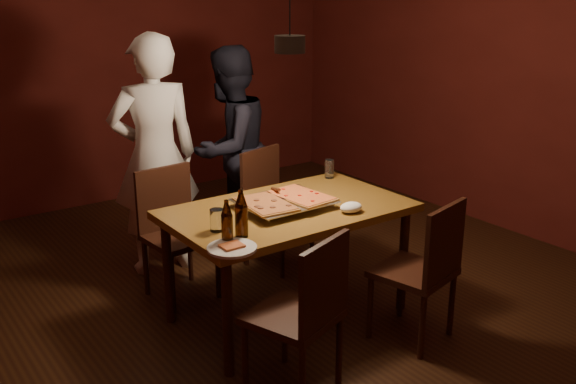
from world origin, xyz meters
TOP-DOWN VIEW (x-y plane):
  - room_shell at (0.00, 0.00)m, footprint 6.00×6.00m
  - dining_table at (-0.01, 0.01)m, footprint 1.50×0.90m
  - chair_far_left at (-0.45, 0.74)m, footprint 0.45×0.45m
  - chair_far_right at (0.39, 0.79)m, footprint 0.51×0.51m
  - chair_near_left at (-0.43, -0.75)m, footprint 0.54×0.54m
  - chair_near_right at (0.46, -0.74)m, footprint 0.51×0.51m
  - pizza_tray at (-0.03, 0.02)m, footprint 0.59×0.50m
  - pizza_meat at (-0.18, 0.01)m, footprint 0.30×0.43m
  - pizza_cheese at (0.09, 0.01)m, footprint 0.31×0.45m
  - spatula at (-0.02, 0.04)m, footprint 0.14×0.25m
  - beer_bottle_a at (-0.61, -0.26)m, footprint 0.06×0.06m
  - beer_bottle_b at (-0.50, -0.24)m, footprint 0.07×0.07m
  - water_glass_left at (-0.57, -0.09)m, footprint 0.08×0.08m
  - water_glass_right at (0.61, 0.36)m, footprint 0.07×0.07m
  - plate_slice at (-0.64, -0.37)m, footprint 0.26×0.26m
  - napkin at (0.25, -0.29)m, footprint 0.15×0.11m
  - diner_white at (-0.36, 1.18)m, footprint 0.72×0.54m
  - diner_dark at (0.33, 1.28)m, footprint 0.98×0.89m
  - pendant_lamp at (0.00, 0.00)m, footprint 0.18×0.18m

SIDE VIEW (x-z plane):
  - chair_far_left at x=-0.45m, z-range 0.29..0.78m
  - chair_far_right at x=0.39m, z-range 0.29..0.78m
  - chair_near_left at x=-0.43m, z-range 0.29..0.78m
  - chair_near_right at x=0.46m, z-range 0.29..0.78m
  - dining_table at x=-0.01m, z-range 0.30..1.05m
  - plate_slice at x=-0.64m, z-range 0.75..0.77m
  - pizza_tray at x=-0.03m, z-range 0.75..0.80m
  - napkin at x=0.25m, z-range 0.75..0.81m
  - pizza_meat at x=-0.18m, z-range 0.80..0.82m
  - pizza_cheese at x=0.09m, z-range 0.80..0.82m
  - spatula at x=-0.02m, z-range 0.79..0.83m
  - water_glass_left at x=-0.57m, z-range 0.75..0.88m
  - water_glass_right at x=0.61m, z-range 0.75..0.89m
  - diner_dark at x=0.33m, z-range 0.00..1.64m
  - beer_bottle_a at x=-0.61m, z-range 0.75..0.99m
  - beer_bottle_b at x=-0.50m, z-range 0.75..1.02m
  - diner_white at x=-0.36m, z-range 0.00..1.78m
  - room_shell at x=0.00m, z-range -1.60..4.40m
  - pendant_lamp at x=0.00m, z-range 1.21..2.31m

